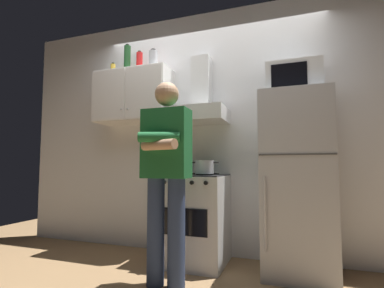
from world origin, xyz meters
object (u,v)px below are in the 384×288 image
Objects in this scene: upper_cabinet at (133,97)px; refrigerator at (296,183)px; microwave at (293,80)px; bottle_wine_green at (127,59)px; bottle_canister_steel at (153,59)px; stove_oven at (195,218)px; bottle_soda_red at (139,62)px; cooking_pot at (204,167)px; bottle_spice_jar at (113,69)px; range_hood at (199,105)px; person_standing at (166,172)px.

upper_cabinet reaches higher than refrigerator.
bottle_wine_green is (-1.86, 0.14, 0.48)m from microwave.
bottle_canister_steel is 0.39m from bottle_wine_green.
bottle_soda_red is at bearing 167.76° from stove_oven.
stove_oven is at bearing -8.90° from upper_cabinet.
microwave is 1.16m from cooking_pot.
stove_oven is 2.48× the size of bottle_wine_green.
microwave is at bearing -4.31° from bottle_wine_green.
microwave is (1.75, -0.11, -0.01)m from upper_cabinet.
bottle_canister_steel is 0.56m from bottle_spice_jar.
bottle_spice_jar is at bearing -175.96° from bottle_soda_red.
refrigerator is at bearing -4.07° from upper_cabinet.
bottle_wine_green reaches higher than cooking_pot.
range_hood reaches higher than stove_oven.
person_standing is 4.65× the size of bottle_wine_green.
range_hood is at bearing 90.00° from stove_oven.
upper_cabinet is 1.75m from microwave.
upper_cabinet is 0.48m from bottle_canister_steel.
refrigerator is 0.94m from microwave.
upper_cabinet reaches higher than microwave.
range_hood reaches higher than person_standing.
bottle_canister_steel is (0.27, -0.03, 0.40)m from upper_cabinet.
cooking_pot is at bearing -18.09° from bottle_canister_steel.
person_standing is (-1.00, -0.62, -0.84)m from microwave.
refrigerator is 0.84m from cooking_pot.
refrigerator is (0.95, -0.13, -0.80)m from range_hood.
cooking_pot is (0.13, -0.12, 0.50)m from stove_oven.
bottle_spice_jar reaches higher than stove_oven.
bottle_spice_jar reaches higher than person_standing.
range_hood is at bearing 117.88° from cooking_pot.
bottle_spice_jar reaches higher than microwave.
bottle_spice_jar is (-1.04, 0.74, 1.21)m from person_standing.
bottle_canister_steel is 1.51× the size of bottle_spice_jar.
stove_oven is 2.01m from bottle_wine_green.
bottle_canister_steel is (-0.48, 0.70, 1.25)m from person_standing.
microwave is (0.95, -0.11, 0.14)m from range_hood.
bottle_wine_green is (-0.91, 0.03, 0.62)m from range_hood.
person_standing is 1.64m from bottle_soda_red.
bottle_soda_red is at bearing 132.20° from person_standing.
upper_cabinet is at bearing -2.36° from bottle_spice_jar.
microwave is at bearing -3.04° from bottle_canister_steel.
bottle_canister_steel reaches higher than person_standing.
upper_cabinet is 0.56× the size of refrigerator.
bottle_wine_green reaches higher than bottle_soda_red.
stove_oven is at bearing -178.85° from microwave.
bottle_wine_green is (-1.04, 0.28, 1.28)m from cooking_pot.
bottle_soda_red is at bearing 177.30° from range_hood.
refrigerator reaches higher than cooking_pot.
refrigerator is 3.33× the size of microwave.
stove_oven is 2.01m from bottle_spice_jar.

